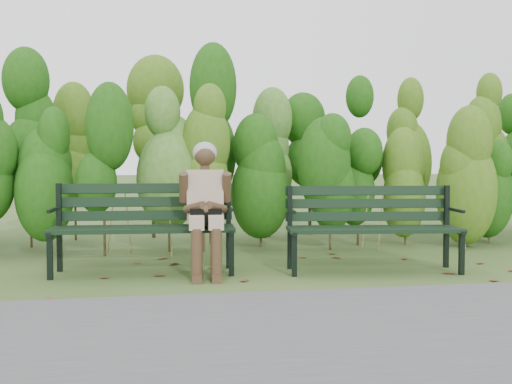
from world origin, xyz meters
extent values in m
plane|color=#2F4B1C|center=(0.00, 0.00, 0.00)|extent=(80.00, 80.00, 0.00)
cube|color=#474749|center=(0.00, -2.20, 0.01)|extent=(60.00, 2.50, 0.01)
cylinder|color=#47381E|center=(-2.14, 1.30, 0.40)|extent=(0.03, 0.03, 0.80)
ellipsoid|color=#3E6913|center=(-2.14, 1.30, 1.04)|extent=(0.64, 0.64, 1.44)
cylinder|color=#47381E|center=(-1.53, 1.30, 0.40)|extent=(0.03, 0.03, 0.80)
ellipsoid|color=#3E6913|center=(-1.53, 1.30, 1.04)|extent=(0.64, 0.64, 1.44)
cylinder|color=#47381E|center=(-0.92, 1.30, 0.40)|extent=(0.03, 0.03, 0.80)
ellipsoid|color=#3E6913|center=(-0.92, 1.30, 1.04)|extent=(0.64, 0.64, 1.44)
cylinder|color=#47381E|center=(-0.31, 1.30, 0.40)|extent=(0.03, 0.03, 0.80)
ellipsoid|color=#3E6913|center=(-0.31, 1.30, 1.04)|extent=(0.64, 0.64, 1.44)
cylinder|color=#47381E|center=(0.31, 1.30, 0.40)|extent=(0.03, 0.03, 0.80)
ellipsoid|color=#3E6913|center=(0.31, 1.30, 1.04)|extent=(0.64, 0.64, 1.44)
cylinder|color=#47381E|center=(0.92, 1.30, 0.40)|extent=(0.03, 0.03, 0.80)
ellipsoid|color=#3E6913|center=(0.92, 1.30, 1.04)|extent=(0.64, 0.64, 1.44)
cylinder|color=#47381E|center=(1.53, 1.30, 0.40)|extent=(0.03, 0.03, 0.80)
ellipsoid|color=#3E6913|center=(1.53, 1.30, 1.04)|extent=(0.64, 0.64, 1.44)
cylinder|color=#47381E|center=(2.14, 1.30, 0.40)|extent=(0.03, 0.03, 0.80)
ellipsoid|color=#3E6913|center=(2.14, 1.30, 1.04)|extent=(0.64, 0.64, 1.44)
cylinder|color=#47381E|center=(2.75, 1.30, 0.40)|extent=(0.03, 0.03, 0.80)
ellipsoid|color=#3E6913|center=(2.75, 1.30, 1.04)|extent=(0.64, 0.64, 1.44)
cylinder|color=#47381E|center=(3.36, 1.30, 0.40)|extent=(0.03, 0.03, 0.80)
ellipsoid|color=#3E6913|center=(3.36, 1.30, 1.04)|extent=(0.64, 0.64, 1.44)
cylinder|color=#47381E|center=(-2.69, 2.30, 0.55)|extent=(0.04, 0.04, 1.10)
ellipsoid|color=#1F4812|center=(-2.69, 2.30, 1.43)|extent=(0.70, 0.70, 1.98)
cylinder|color=#47381E|center=(-1.92, 2.30, 0.55)|extent=(0.04, 0.04, 1.10)
ellipsoid|color=#1F4812|center=(-1.92, 2.30, 1.43)|extent=(0.70, 0.70, 1.98)
cylinder|color=#47381E|center=(-1.15, 2.30, 0.55)|extent=(0.04, 0.04, 1.10)
ellipsoid|color=#1F4812|center=(-1.15, 2.30, 1.43)|extent=(0.70, 0.70, 1.98)
cylinder|color=#47381E|center=(-0.38, 2.30, 0.55)|extent=(0.04, 0.04, 1.10)
ellipsoid|color=#1F4812|center=(-0.38, 2.30, 1.43)|extent=(0.70, 0.70, 1.98)
cylinder|color=#47381E|center=(0.38, 2.30, 0.55)|extent=(0.04, 0.04, 1.10)
ellipsoid|color=#1F4812|center=(0.38, 2.30, 1.43)|extent=(0.70, 0.70, 1.98)
cylinder|color=#47381E|center=(1.15, 2.30, 0.55)|extent=(0.04, 0.04, 1.10)
ellipsoid|color=#1F4812|center=(1.15, 2.30, 1.43)|extent=(0.70, 0.70, 1.98)
cylinder|color=#47381E|center=(1.92, 2.30, 0.55)|extent=(0.04, 0.04, 1.10)
ellipsoid|color=#1F4812|center=(1.92, 2.30, 1.43)|extent=(0.70, 0.70, 1.98)
cylinder|color=#47381E|center=(2.69, 2.30, 0.55)|extent=(0.04, 0.04, 1.10)
ellipsoid|color=#1F4812|center=(2.69, 2.30, 1.43)|extent=(0.70, 0.70, 1.98)
cylinder|color=#47381E|center=(3.46, 2.30, 0.55)|extent=(0.04, 0.04, 1.10)
ellipsoid|color=#1F4812|center=(3.46, 2.30, 1.43)|extent=(0.70, 0.70, 1.98)
cube|color=brown|center=(-0.71, -0.75, 0.00)|extent=(0.09, 0.10, 0.01)
cube|color=brown|center=(0.56, -1.00, 0.00)|extent=(0.11, 0.11, 0.01)
cube|color=brown|center=(-2.05, 0.47, 0.00)|extent=(0.11, 0.11, 0.01)
cube|color=brown|center=(-1.21, -0.29, 0.00)|extent=(0.10, 0.08, 0.01)
cube|color=brown|center=(-1.46, -0.54, 0.00)|extent=(0.11, 0.11, 0.01)
cube|color=brown|center=(-1.13, -1.20, 0.00)|extent=(0.07, 0.09, 0.01)
cube|color=brown|center=(-1.19, -1.02, 0.00)|extent=(0.11, 0.09, 0.01)
cube|color=brown|center=(2.81, 0.76, 0.00)|extent=(0.11, 0.11, 0.01)
cube|color=brown|center=(1.46, -0.39, 0.00)|extent=(0.11, 0.11, 0.01)
cube|color=brown|center=(0.75, 0.35, 0.00)|extent=(0.11, 0.10, 0.01)
cube|color=brown|center=(0.23, 1.00, 0.00)|extent=(0.11, 0.11, 0.01)
cube|color=brown|center=(2.50, 0.93, 0.00)|extent=(0.09, 0.07, 0.01)
cube|color=brown|center=(-0.92, 0.32, 0.00)|extent=(0.10, 0.11, 0.01)
cube|color=brown|center=(-1.05, -0.40, 0.00)|extent=(0.10, 0.11, 0.01)
cube|color=brown|center=(0.42, -0.73, 0.00)|extent=(0.11, 0.11, 0.01)
cube|color=brown|center=(-0.37, -0.49, 0.00)|extent=(0.11, 0.11, 0.01)
cube|color=brown|center=(-1.14, -0.16, 0.00)|extent=(0.09, 0.10, 0.01)
cube|color=brown|center=(1.75, 0.34, 0.00)|extent=(0.09, 0.07, 0.01)
cube|color=brown|center=(0.29, 0.21, 0.00)|extent=(0.10, 0.11, 0.01)
cube|color=brown|center=(-1.91, 0.14, 0.00)|extent=(0.09, 0.10, 0.01)
cube|color=brown|center=(-2.28, 0.13, 0.00)|extent=(0.09, 0.08, 0.01)
cube|color=brown|center=(0.28, -0.65, 0.00)|extent=(0.11, 0.10, 0.01)
cube|color=brown|center=(1.11, 0.32, 0.00)|extent=(0.11, 0.11, 0.01)
cube|color=brown|center=(1.18, -0.83, 0.00)|extent=(0.11, 0.10, 0.01)
cube|color=black|center=(-1.13, -0.11, 0.43)|extent=(1.71, 0.20, 0.04)
cube|color=black|center=(-1.12, 0.01, 0.43)|extent=(1.71, 0.20, 0.04)
cube|color=black|center=(-1.12, 0.13, 0.43)|extent=(1.71, 0.20, 0.04)
cube|color=black|center=(-1.11, 0.24, 0.43)|extent=(1.71, 0.20, 0.04)
cube|color=black|center=(-1.11, 0.33, 0.53)|extent=(1.70, 0.15, 0.10)
cube|color=black|center=(-1.10, 0.35, 0.66)|extent=(1.70, 0.15, 0.10)
cube|color=black|center=(-1.10, 0.36, 0.79)|extent=(1.70, 0.15, 0.10)
cube|color=black|center=(-1.94, -0.08, 0.21)|extent=(0.05, 0.05, 0.43)
cube|color=black|center=(-1.92, 0.33, 0.43)|extent=(0.05, 0.05, 0.85)
cube|color=black|center=(-1.93, 0.11, 0.41)|extent=(0.07, 0.48, 0.04)
cylinder|color=black|center=(-1.93, 0.06, 0.62)|extent=(0.05, 0.36, 0.03)
cube|color=black|center=(-0.32, -0.17, 0.21)|extent=(0.05, 0.05, 0.43)
cube|color=black|center=(-0.30, 0.24, 0.43)|extent=(0.05, 0.05, 0.85)
cube|color=black|center=(-0.31, 0.02, 0.41)|extent=(0.07, 0.48, 0.04)
cylinder|color=black|center=(-0.31, -0.02, 0.62)|extent=(0.05, 0.36, 0.03)
cube|color=black|center=(1.03, -0.36, 0.41)|extent=(1.65, 0.28, 0.04)
cube|color=black|center=(1.05, -0.25, 0.41)|extent=(1.65, 0.28, 0.04)
cube|color=black|center=(1.06, -0.14, 0.41)|extent=(1.65, 0.28, 0.04)
cube|color=black|center=(1.07, -0.02, 0.41)|extent=(1.65, 0.28, 0.04)
cube|color=black|center=(1.08, 0.06, 0.51)|extent=(1.64, 0.24, 0.10)
cube|color=black|center=(1.08, 0.08, 0.64)|extent=(1.64, 0.24, 0.10)
cube|color=black|center=(1.09, 0.09, 0.77)|extent=(1.64, 0.24, 0.10)
cube|color=black|center=(0.25, -0.29, 0.21)|extent=(0.05, 0.05, 0.41)
cube|color=black|center=(0.30, 0.10, 0.41)|extent=(0.05, 0.05, 0.82)
cube|color=black|center=(0.27, -0.10, 0.39)|extent=(0.10, 0.46, 0.04)
cylinder|color=black|center=(0.27, -0.15, 0.59)|extent=(0.07, 0.34, 0.03)
cube|color=black|center=(1.81, -0.46, 0.21)|extent=(0.05, 0.05, 0.41)
cube|color=black|center=(1.86, -0.07, 0.41)|extent=(0.05, 0.05, 0.82)
cube|color=black|center=(1.84, -0.28, 0.39)|extent=(0.10, 0.46, 0.04)
cylinder|color=black|center=(1.83, -0.33, 0.59)|extent=(0.07, 0.34, 0.03)
cube|color=#C0AE8F|center=(-0.64, -0.16, 0.51)|extent=(0.16, 0.41, 0.13)
cube|color=#C0AE8F|center=(-0.47, -0.17, 0.51)|extent=(0.16, 0.41, 0.13)
cylinder|color=#47321F|center=(-0.65, -0.32, 0.23)|extent=(0.11, 0.11, 0.46)
cylinder|color=#47321F|center=(-0.47, -0.33, 0.23)|extent=(0.11, 0.11, 0.46)
cube|color=#47321F|center=(-0.65, -0.40, 0.03)|extent=(0.10, 0.20, 0.06)
cube|color=#47321F|center=(-0.48, -0.41, 0.03)|extent=(0.10, 0.20, 0.06)
cube|color=#C0AE8F|center=(-0.54, 0.09, 0.73)|extent=(0.36, 0.26, 0.50)
cylinder|color=#47321F|center=(-0.54, 0.07, 0.99)|extent=(0.09, 0.09, 0.10)
sphere|color=#47321F|center=(-0.54, 0.06, 1.12)|extent=(0.20, 0.20, 0.20)
ellipsoid|color=gray|center=(-0.54, 0.09, 1.14)|extent=(0.23, 0.22, 0.21)
cylinder|color=#47321F|center=(-0.74, 0.03, 0.82)|extent=(0.10, 0.20, 0.30)
cylinder|color=#47321F|center=(-0.34, 0.01, 0.82)|extent=(0.10, 0.20, 0.30)
cylinder|color=#47321F|center=(-0.65, -0.10, 0.64)|extent=(0.21, 0.26, 0.13)
cylinder|color=#47321F|center=(-0.45, -0.11, 0.64)|extent=(0.23, 0.25, 0.13)
sphere|color=#47321F|center=(-0.55, -0.17, 0.62)|extent=(0.11, 0.11, 0.11)
cube|color=black|center=(-0.55, -0.16, 0.55)|extent=(0.29, 0.13, 0.15)
camera|label=1|loc=(-1.00, -5.62, 1.07)|focal=42.00mm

